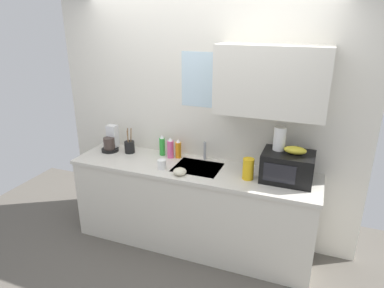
# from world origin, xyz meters

# --- Properties ---
(kitchen_wall_assembly) EXTENTS (3.27, 0.42, 2.50)m
(kitchen_wall_assembly) POSITION_xyz_m (0.13, 0.31, 1.36)
(kitchen_wall_assembly) COLOR silver
(kitchen_wall_assembly) RESTS_ON ground
(counter_unit) EXTENTS (2.50, 0.63, 0.90)m
(counter_unit) POSITION_xyz_m (0.00, 0.00, 0.46)
(counter_unit) COLOR silver
(counter_unit) RESTS_ON ground
(sink_faucet) EXTENTS (0.03, 0.03, 0.20)m
(sink_faucet) POSITION_xyz_m (0.05, 0.24, 1.00)
(sink_faucet) COLOR #B2B5BA
(sink_faucet) RESTS_ON counter_unit
(microwave) EXTENTS (0.46, 0.35, 0.27)m
(microwave) POSITION_xyz_m (0.92, 0.05, 1.04)
(microwave) COLOR black
(microwave) RESTS_ON counter_unit
(banana_bunch) EXTENTS (0.20, 0.11, 0.07)m
(banana_bunch) POSITION_xyz_m (0.97, 0.05, 1.20)
(banana_bunch) COLOR gold
(banana_bunch) RESTS_ON microwave
(paper_towel_roll) EXTENTS (0.11, 0.11, 0.22)m
(paper_towel_roll) POSITION_xyz_m (0.82, 0.10, 1.28)
(paper_towel_roll) COLOR white
(paper_towel_roll) RESTS_ON microwave
(coffee_maker) EXTENTS (0.19, 0.21, 0.28)m
(coffee_maker) POSITION_xyz_m (-1.02, 0.11, 1.00)
(coffee_maker) COLOR black
(coffee_maker) RESTS_ON counter_unit
(dish_soap_bottle_orange) EXTENTS (0.06, 0.06, 0.21)m
(dish_soap_bottle_orange) POSITION_xyz_m (-0.23, 0.18, 1.00)
(dish_soap_bottle_orange) COLOR orange
(dish_soap_bottle_orange) RESTS_ON counter_unit
(dish_soap_bottle_pink) EXTENTS (0.07, 0.07, 0.22)m
(dish_soap_bottle_pink) POSITION_xyz_m (-0.31, 0.16, 1.01)
(dish_soap_bottle_pink) COLOR #E55999
(dish_soap_bottle_pink) RESTS_ON counter_unit
(dish_soap_bottle_green) EXTENTS (0.06, 0.06, 0.23)m
(dish_soap_bottle_green) POSITION_xyz_m (-0.42, 0.19, 1.01)
(dish_soap_bottle_green) COLOR green
(dish_soap_bottle_green) RESTS_ON counter_unit
(cereal_canister) EXTENTS (0.10, 0.10, 0.20)m
(cereal_canister) POSITION_xyz_m (0.58, -0.05, 1.00)
(cereal_canister) COLOR gold
(cereal_canister) RESTS_ON counter_unit
(mug_white) EXTENTS (0.08, 0.08, 0.09)m
(mug_white) POSITION_xyz_m (-0.27, -0.14, 0.95)
(mug_white) COLOR white
(mug_white) RESTS_ON counter_unit
(utensil_crock) EXTENTS (0.11, 0.11, 0.29)m
(utensil_crock) POSITION_xyz_m (-0.79, 0.12, 0.97)
(utensil_crock) COLOR black
(utensil_crock) RESTS_ON counter_unit
(small_bowl) EXTENTS (0.13, 0.13, 0.06)m
(small_bowl) POSITION_xyz_m (-0.05, -0.20, 0.93)
(small_bowl) COLOR beige
(small_bowl) RESTS_ON counter_unit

